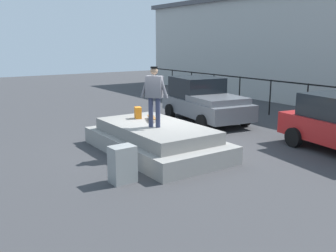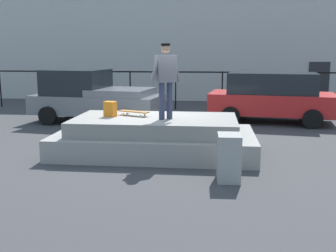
% 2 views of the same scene
% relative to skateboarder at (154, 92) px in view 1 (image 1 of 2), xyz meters
% --- Properties ---
extents(ground_plane, '(60.00, 60.00, 0.00)m').
position_rel_skateboarder_xyz_m(ground_plane, '(-0.48, 0.64, -1.93)').
color(ground_plane, '#38383A').
extents(concrete_ledge, '(4.84, 2.67, 0.88)m').
position_rel_skateboarder_xyz_m(concrete_ledge, '(-0.28, 0.22, -1.53)').
color(concrete_ledge, gray).
rests_on(concrete_ledge, ground_plane).
extents(skateboarder, '(0.72, 0.61, 1.78)m').
position_rel_skateboarder_xyz_m(skateboarder, '(0.00, 0.00, 0.00)').
color(skateboarder, '#2D334C').
rests_on(skateboarder, concrete_ledge).
extents(skateboard, '(0.83, 0.52, 0.12)m').
position_rel_skateboarder_xyz_m(skateboard, '(-0.86, 0.44, -0.94)').
color(skateboard, brown).
rests_on(skateboard, concrete_ledge).
extents(backpack, '(0.33, 0.28, 0.38)m').
position_rel_skateboarder_xyz_m(backpack, '(-1.42, 0.25, -0.86)').
color(backpack, orange).
rests_on(backpack, concrete_ledge).
extents(car_grey_pickup_near, '(4.75, 2.72, 1.86)m').
position_rel_skateboarder_xyz_m(car_grey_pickup_near, '(-3.12, 4.48, -1.01)').
color(car_grey_pickup_near, slate).
rests_on(car_grey_pickup_near, ground_plane).
extents(utility_box, '(0.46, 0.61, 0.91)m').
position_rel_skateboarder_xyz_m(utility_box, '(1.44, -1.83, -1.47)').
color(utility_box, gray).
rests_on(utility_box, ground_plane).
extents(fence_row, '(24.06, 0.06, 1.66)m').
position_rel_skateboarder_xyz_m(fence_row, '(-0.48, 7.96, -0.76)').
color(fence_row, black).
rests_on(fence_row, ground_plane).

